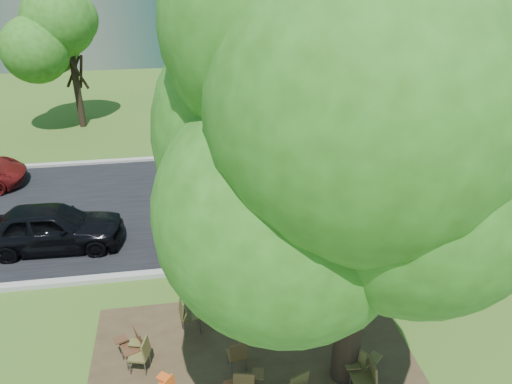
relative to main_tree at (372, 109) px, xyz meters
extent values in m
plane|color=#314E18|center=(-2.80, 1.17, -5.83)|extent=(160.00, 160.00, 0.00)
cube|color=#382819|center=(-1.80, 0.67, -5.82)|extent=(7.00, 4.50, 0.03)
cube|color=black|center=(-2.80, 8.17, -5.81)|extent=(80.00, 8.00, 0.04)
cube|color=gray|center=(-2.80, 4.17, -5.76)|extent=(80.00, 0.25, 0.14)
cube|color=gray|center=(-2.80, 12.27, -5.76)|extent=(80.00, 0.25, 0.14)
cylinder|color=black|center=(-7.80, 17.17, -4.08)|extent=(0.32, 0.32, 3.50)
sphere|color=#295714|center=(-7.80, 17.17, -1.61)|extent=(4.80, 4.80, 4.80)
cylinder|color=black|center=(5.20, 15.17, -3.73)|extent=(0.38, 0.38, 4.20)
sphere|color=#295714|center=(5.20, 15.17, -0.79)|extent=(5.60, 5.60, 5.60)
cylinder|color=black|center=(0.00, 0.00, -3.45)|extent=(0.56, 0.56, 4.77)
sphere|color=#295714|center=(0.00, 0.00, 0.01)|extent=(7.20, 7.20, 7.20)
cube|color=#FF9B08|center=(3.11, 5.42, -4.09)|extent=(10.82, 2.61, 2.40)
cube|color=black|center=(3.41, 5.42, -3.82)|extent=(10.24, 2.64, 0.59)
cube|color=#FF9B08|center=(-2.90, 5.51, -4.85)|extent=(1.31, 2.18, 0.93)
cube|color=black|center=(3.11, 5.42, -4.70)|extent=(10.84, 2.64, 0.08)
cube|color=black|center=(3.11, 5.42, -5.07)|extent=(10.84, 2.64, 0.08)
cylinder|color=black|center=(-2.49, 4.28, -5.34)|extent=(0.99, 0.31, 0.98)
cylinder|color=black|center=(-2.46, 6.73, -5.34)|extent=(0.99, 0.31, 0.98)
cylinder|color=black|center=(5.94, 4.16, -5.34)|extent=(0.99, 0.31, 0.98)
cylinder|color=black|center=(5.98, 6.61, -5.34)|extent=(0.99, 0.31, 0.98)
cylinder|color=black|center=(7.35, 6.59, -5.34)|extent=(0.99, 0.31, 0.98)
cube|color=#CD4F15|center=(-3.69, 0.07, -5.32)|extent=(0.32, 0.31, 0.03)
cube|color=#4F381C|center=(-2.13, -0.29, -5.37)|extent=(0.51, 0.49, 0.05)
cube|color=#4F381C|center=(-2.17, -0.47, -5.14)|extent=(0.42, 0.18, 0.41)
cube|color=#4F381C|center=(-1.86, -0.20, -5.25)|extent=(0.28, 0.33, 0.03)
cylinder|color=slate|center=(-2.26, -0.08, -5.60)|extent=(0.02, 0.02, 0.46)
cube|color=#453C1D|center=(-1.12, -0.60, -5.13)|extent=(0.43, 0.25, 0.42)
cube|color=#4E4122|center=(0.18, -0.55, -5.35)|extent=(0.45, 0.47, 0.05)
cube|color=#4E4122|center=(0.38, -0.56, -5.12)|extent=(0.13, 0.43, 0.43)
cube|color=#4E4122|center=(0.05, -0.29, -5.23)|extent=(0.31, 0.25, 0.03)
cylinder|color=slate|center=(0.38, -0.38, -5.59)|extent=(0.03, 0.03, 0.48)
cube|color=brown|center=(0.32, -0.04, -5.38)|extent=(0.58, 0.58, 0.05)
cube|color=brown|center=(0.18, -0.16, -5.16)|extent=(0.34, 0.37, 0.41)
cube|color=brown|center=(0.58, -0.13, -5.26)|extent=(0.36, 0.35, 0.03)
cylinder|color=slate|center=(0.33, 0.21, -5.60)|extent=(0.02, 0.02, 0.45)
cylinder|color=slate|center=(0.30, -0.28, -5.60)|extent=(0.02, 0.02, 0.45)
cube|color=brown|center=(-4.22, 0.82, -5.40)|extent=(0.47, 0.49, 0.05)
cube|color=brown|center=(-4.05, 0.78, -5.19)|extent=(0.19, 0.39, 0.39)
cube|color=brown|center=(-4.29, 1.08, -5.28)|extent=(0.31, 0.27, 0.03)
cylinder|color=slate|center=(-4.42, 0.71, -5.62)|extent=(0.02, 0.02, 0.43)
cylinder|color=slate|center=(-4.02, 0.94, -5.62)|extent=(0.02, 0.02, 0.43)
cube|color=#472A19|center=(-4.39, 1.04, -5.38)|extent=(0.53, 0.54, 0.05)
cube|color=#472A19|center=(-4.22, 1.11, -5.16)|extent=(0.24, 0.41, 0.40)
cube|color=#472A19|center=(-4.61, 1.21, -5.26)|extent=(0.34, 0.31, 0.03)
cylinder|color=slate|center=(-4.48, 0.82, -5.61)|extent=(0.02, 0.02, 0.45)
cylinder|color=slate|center=(-4.29, 1.26, -5.61)|extent=(0.02, 0.02, 0.45)
cube|color=#433E1D|center=(-3.10, 1.88, -5.34)|extent=(0.48, 0.50, 0.05)
cube|color=#433E1D|center=(-3.30, 1.86, -5.10)|extent=(0.15, 0.45, 0.44)
cube|color=#433E1D|center=(-2.92, 1.64, -5.21)|extent=(0.33, 0.27, 0.03)
cylinder|color=slate|center=(-2.93, 2.09, -5.59)|extent=(0.03, 0.03, 0.49)
cylinder|color=slate|center=(-3.27, 1.68, -5.59)|extent=(0.03, 0.03, 0.49)
cube|color=#51391D|center=(-2.19, 0.56, -5.41)|extent=(0.46, 0.44, 0.05)
cube|color=#51391D|center=(-2.16, 0.40, -5.21)|extent=(0.38, 0.16, 0.38)
cube|color=#51391D|center=(-1.99, 0.73, -5.30)|extent=(0.25, 0.30, 0.03)
cylinder|color=slate|center=(-2.38, 0.69, -5.62)|extent=(0.02, 0.02, 0.42)
cylinder|color=slate|center=(-2.00, 0.44, -5.62)|extent=(0.02, 0.02, 0.42)
imported|color=black|center=(-6.98, 6.09, -5.13)|extent=(4.15, 1.77, 1.40)
camera|label=1|loc=(-2.99, -7.23, 2.39)|focal=35.00mm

